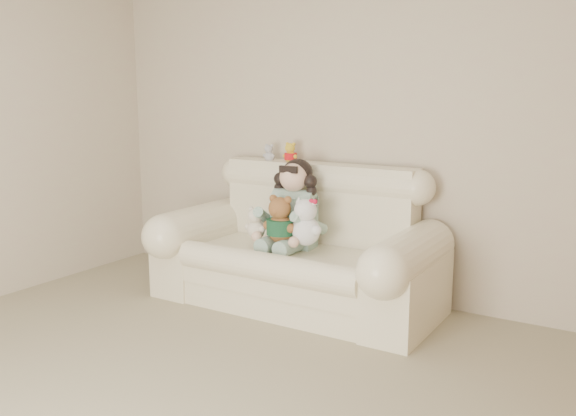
{
  "coord_description": "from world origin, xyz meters",
  "views": [
    {
      "loc": [
        2.04,
        -1.76,
        1.56
      ],
      "look_at": [
        -0.21,
        1.9,
        0.75
      ],
      "focal_mm": 38.28,
      "sensor_mm": 36.0,
      "label": 1
    }
  ],
  "objects_px": {
    "seated_child": "(294,203)",
    "white_cat": "(306,217)",
    "brown_teddy": "(281,215)",
    "cream_teddy": "(256,220)",
    "sofa": "(295,237)"
  },
  "relations": [
    {
      "from": "white_cat",
      "to": "cream_teddy",
      "type": "xyz_separation_m",
      "value": [
        -0.41,
        -0.03,
        -0.06
      ]
    },
    {
      "from": "sofa",
      "to": "seated_child",
      "type": "relative_size",
      "value": 3.13
    },
    {
      "from": "sofa",
      "to": "cream_teddy",
      "type": "distance_m",
      "value": 0.31
    },
    {
      "from": "brown_teddy",
      "to": "seated_child",
      "type": "bearing_deg",
      "value": 102.38
    },
    {
      "from": "seated_child",
      "to": "brown_teddy",
      "type": "bearing_deg",
      "value": -91.26
    },
    {
      "from": "sofa",
      "to": "seated_child",
      "type": "xyz_separation_m",
      "value": [
        -0.06,
        0.08,
        0.24
      ]
    },
    {
      "from": "seated_child",
      "to": "brown_teddy",
      "type": "relative_size",
      "value": 1.66
    },
    {
      "from": "seated_child",
      "to": "white_cat",
      "type": "xyz_separation_m",
      "value": [
        0.2,
        -0.18,
        -0.05
      ]
    },
    {
      "from": "seated_child",
      "to": "white_cat",
      "type": "relative_size",
      "value": 1.67
    },
    {
      "from": "sofa",
      "to": "white_cat",
      "type": "bearing_deg",
      "value": -33.23
    },
    {
      "from": "brown_teddy",
      "to": "white_cat",
      "type": "xyz_separation_m",
      "value": [
        0.19,
        0.04,
        -0.0
      ]
    },
    {
      "from": "white_cat",
      "to": "cream_teddy",
      "type": "bearing_deg",
      "value": 162.74
    },
    {
      "from": "seated_child",
      "to": "cream_teddy",
      "type": "xyz_separation_m",
      "value": [
        -0.2,
        -0.21,
        -0.12
      ]
    },
    {
      "from": "brown_teddy",
      "to": "white_cat",
      "type": "distance_m",
      "value": 0.19
    },
    {
      "from": "white_cat",
      "to": "cream_teddy",
      "type": "relative_size",
      "value": 1.45
    }
  ]
}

